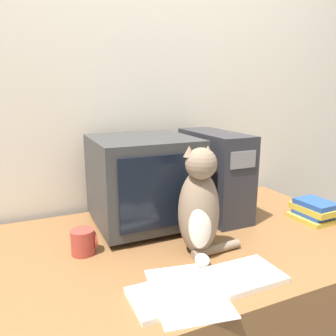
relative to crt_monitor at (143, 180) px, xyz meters
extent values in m
cube|color=beige|center=(0.07, 0.32, 0.34)|extent=(7.00, 0.05, 2.50)
cube|color=brown|center=(0.07, -0.22, -0.56)|extent=(1.67, 0.95, 0.70)
cube|color=#333333|center=(0.00, 0.00, -0.19)|extent=(0.30, 0.25, 0.02)
cube|color=#333333|center=(0.00, 0.00, 0.01)|extent=(0.43, 0.42, 0.37)
cube|color=black|center=(0.00, -0.21, 0.01)|extent=(0.34, 0.01, 0.29)
cube|color=#28282D|center=(0.36, -0.01, 0.00)|extent=(0.18, 0.44, 0.40)
cube|color=slate|center=(0.36, -0.23, 0.11)|extent=(0.12, 0.01, 0.07)
cube|color=silver|center=(0.01, -0.55, -0.20)|extent=(0.50, 0.17, 0.02)
cube|color=beige|center=(0.01, -0.55, -0.19)|extent=(0.45, 0.13, 0.00)
ellipsoid|color=#7A6651|center=(0.09, -0.33, -0.05)|extent=(0.20, 0.21, 0.32)
ellipsoid|color=beige|center=(0.07, -0.39, -0.07)|extent=(0.09, 0.07, 0.17)
sphere|color=#7A6651|center=(0.08, -0.36, 0.14)|extent=(0.14, 0.14, 0.11)
cone|color=#7A6651|center=(0.04, -0.35, 0.19)|extent=(0.04, 0.04, 0.04)
cone|color=#7A6651|center=(0.11, -0.37, 0.19)|extent=(0.04, 0.04, 0.04)
ellipsoid|color=beige|center=(0.06, -0.43, -0.19)|extent=(0.07, 0.09, 0.04)
cylinder|color=#7A6651|center=(0.15, -0.37, -0.19)|extent=(0.20, 0.05, 0.03)
cube|color=gold|center=(0.74, -0.28, -0.20)|extent=(0.16, 0.19, 0.02)
cube|color=#234793|center=(0.74, -0.28, -0.18)|extent=(0.12, 0.16, 0.02)
cube|color=gold|center=(0.75, -0.28, -0.15)|extent=(0.14, 0.20, 0.03)
cube|color=#234793|center=(0.75, -0.29, -0.12)|extent=(0.13, 0.17, 0.02)
cylinder|color=maroon|center=(-0.11, -0.47, -0.20)|extent=(0.14, 0.02, 0.01)
cube|color=white|center=(-0.06, -0.55, -0.20)|extent=(0.26, 0.33, 0.00)
cylinder|color=#9E382D|center=(-0.30, -0.17, -0.16)|extent=(0.09, 0.09, 0.09)
torus|color=#9E382D|center=(-0.26, -0.17, -0.16)|extent=(0.01, 0.06, 0.06)
camera|label=1|loc=(-0.47, -1.32, 0.39)|focal=35.00mm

